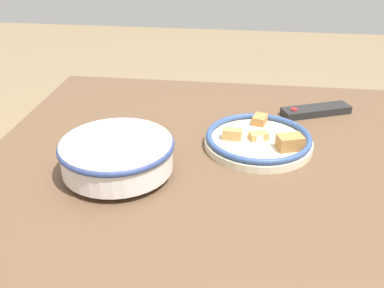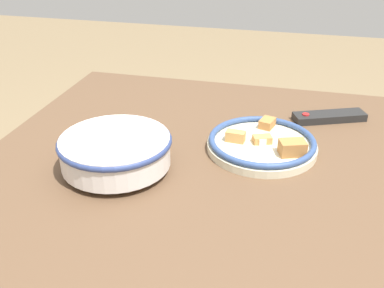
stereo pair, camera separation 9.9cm
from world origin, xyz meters
name	(u,v)px [view 2 (the right image)]	position (x,y,z in m)	size (l,w,h in m)	color
dining_table	(235,193)	(0.00, 0.00, 0.62)	(1.15, 0.97, 0.71)	brown
noodle_bowl	(116,151)	(-0.25, -0.09, 0.75)	(0.24, 0.24, 0.08)	silver
food_plate	(262,143)	(0.05, 0.07, 0.72)	(0.25, 0.25, 0.05)	beige
tv_remote	(329,117)	(0.20, 0.28, 0.72)	(0.19, 0.12, 0.02)	black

